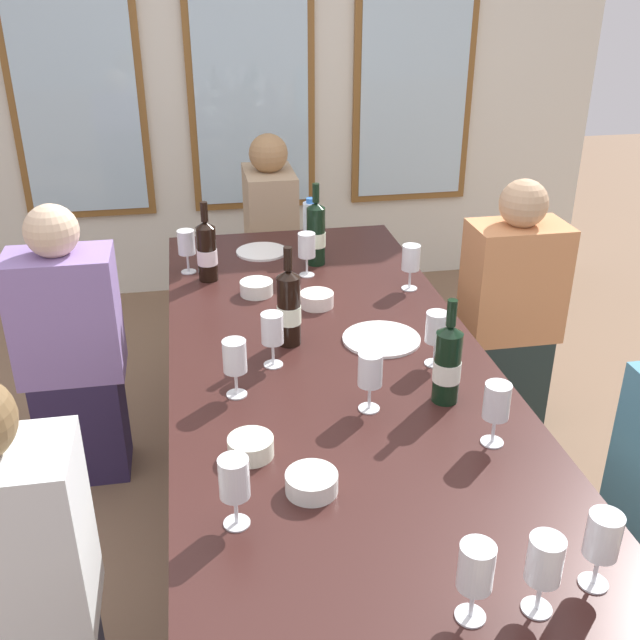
{
  "coord_description": "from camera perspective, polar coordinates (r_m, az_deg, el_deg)",
  "views": [
    {
      "loc": [
        -0.39,
        -2.0,
        1.87
      ],
      "look_at": [
        0.0,
        0.17,
        0.79
      ],
      "focal_mm": 41.76,
      "sensor_mm": 36.0,
      "label": 1
    }
  ],
  "objects": [
    {
      "name": "tasting_bowl_2",
      "position": [
        1.78,
        -0.65,
        -12.36
      ],
      "size": [
        0.12,
        0.12,
        0.05
      ],
      "primitive_type": "cylinder",
      "color": "white",
      "rests_on": "dining_table"
    },
    {
      "name": "dining_table",
      "position": [
        2.37,
        0.73,
        -4.27
      ],
      "size": [
        0.99,
        2.43,
        0.74
      ],
      "color": "#361A17",
      "rests_on": "ground"
    },
    {
      "name": "wine_glass_9",
      "position": [
        2.1,
        -6.55,
        -3.0
      ],
      "size": [
        0.07,
        0.07,
        0.17
      ],
      "color": "white",
      "rests_on": "dining_table"
    },
    {
      "name": "white_plate_0",
      "position": [
        3.18,
        -4.49,
        5.25
      ],
      "size": [
        0.22,
        0.22,
        0.01
      ],
      "primitive_type": "cylinder",
      "color": "white",
      "rests_on": "dining_table"
    },
    {
      "name": "wine_bottle_3",
      "position": [
        3.01,
        -0.31,
        6.66
      ],
      "size": [
        0.08,
        0.08,
        0.34
      ],
      "color": "black",
      "rests_on": "dining_table"
    },
    {
      "name": "wine_bottle_2",
      "position": [
        2.09,
        9.74,
        -3.3
      ],
      "size": [
        0.08,
        0.08,
        0.31
      ],
      "color": "black",
      "rests_on": "dining_table"
    },
    {
      "name": "seated_person_4",
      "position": [
        3.83,
        -3.76,
        5.49
      ],
      "size": [
        0.24,
        0.38,
        1.11
      ],
      "color": "#23362D",
      "rests_on": "ground"
    },
    {
      "name": "wine_glass_2",
      "position": [
        1.59,
        20.84,
        -15.41
      ],
      "size": [
        0.07,
        0.07,
        0.17
      ],
      "color": "white",
      "rests_on": "dining_table"
    },
    {
      "name": "tasting_bowl_0",
      "position": [
        2.66,
        -0.25,
        1.58
      ],
      "size": [
        0.12,
        0.12,
        0.05
      ],
      "primitive_type": "cylinder",
      "color": "white",
      "rests_on": "dining_table"
    },
    {
      "name": "wine_bottle_0",
      "position": [
        2.89,
        -8.67,
        5.26
      ],
      "size": [
        0.08,
        0.08,
        0.31
      ],
      "color": "black",
      "rests_on": "dining_table"
    },
    {
      "name": "wine_glass_4",
      "position": [
        2.02,
        3.87,
        -4.03
      ],
      "size": [
        0.07,
        0.07,
        0.17
      ],
      "color": "white",
      "rests_on": "dining_table"
    },
    {
      "name": "seated_person_1",
      "position": [
        3.18,
        14.32,
        0.18
      ],
      "size": [
        0.38,
        0.24,
        1.11
      ],
      "color": "#253230",
      "rests_on": "ground"
    },
    {
      "name": "wine_glass_6",
      "position": [
        2.97,
        -10.2,
        5.73
      ],
      "size": [
        0.07,
        0.07,
        0.17
      ],
      "color": "white",
      "rests_on": "dining_table"
    },
    {
      "name": "seated_person_0",
      "position": [
        2.94,
        -18.47,
        -2.54
      ],
      "size": [
        0.38,
        0.24,
        1.11
      ],
      "color": "#2C2243",
      "rests_on": "ground"
    },
    {
      "name": "wine_glass_1",
      "position": [
        2.27,
        8.92,
        -0.77
      ],
      "size": [
        0.07,
        0.07,
        0.17
      ],
      "color": "white",
      "rests_on": "dining_table"
    },
    {
      "name": "wine_glass_10",
      "position": [
        2.24,
        -3.68,
        -0.86
      ],
      "size": [
        0.07,
        0.07,
        0.17
      ],
      "color": "white",
      "rests_on": "dining_table"
    },
    {
      "name": "wine_glass_7",
      "position": [
        1.47,
        11.85,
        -18.28
      ],
      "size": [
        0.07,
        0.07,
        0.17
      ],
      "color": "white",
      "rests_on": "dining_table"
    },
    {
      "name": "back_wall_with_windows",
      "position": [
        4.41,
        -5.47,
        20.49
      ],
      "size": [
        4.19,
        0.1,
        2.9
      ],
      "color": "silver",
      "rests_on": "ground"
    },
    {
      "name": "tasting_bowl_1",
      "position": [
        2.77,
        -4.89,
        2.47
      ],
      "size": [
        0.12,
        0.12,
        0.05
      ],
      "primitive_type": "cylinder",
      "color": "white",
      "rests_on": "dining_table"
    },
    {
      "name": "wine_glass_5",
      "position": [
        1.64,
        -6.6,
        -12.06
      ],
      "size": [
        0.07,
        0.07,
        0.17
      ],
      "color": "white",
      "rests_on": "dining_table"
    },
    {
      "name": "white_plate_1",
      "position": [
        2.44,
        4.73,
        -1.46
      ],
      "size": [
        0.26,
        0.26,
        0.01
      ],
      "primitive_type": "cylinder",
      "color": "white",
      "rests_on": "dining_table"
    },
    {
      "name": "wine_bottle_1",
      "position": [
        2.36,
        -2.4,
        0.98
      ],
      "size": [
        0.08,
        0.08,
        0.33
      ],
      "color": "black",
      "rests_on": "dining_table"
    },
    {
      "name": "wine_glass_3",
      "position": [
        2.79,
        6.98,
        4.68
      ],
      "size": [
        0.07,
        0.07,
        0.17
      ],
      "color": "white",
      "rests_on": "dining_table"
    },
    {
      "name": "ground_plane",
      "position": [
        2.77,
        0.64,
        -16.4
      ],
      "size": [
        12.0,
        12.0,
        0.0
      ],
      "primitive_type": "plane",
      "color": "brown"
    },
    {
      "name": "seated_person_2",
      "position": [
        1.99,
        -22.48,
        -18.99
      ],
      "size": [
        0.38,
        0.24,
        1.11
      ],
      "color": "#313344",
      "rests_on": "ground"
    },
    {
      "name": "tasting_bowl_3",
      "position": [
        1.9,
        -5.33,
        -9.65
      ],
      "size": [
        0.12,
        0.12,
        0.05
      ],
      "primitive_type": "cylinder",
      "color": "white",
      "rests_on": "dining_table"
    },
    {
      "name": "water_bottle",
      "position": [
        3.13,
        -0.73,
        7.1
      ],
      "size": [
        0.06,
        0.06,
        0.24
      ],
      "color": "white",
      "rests_on": "dining_table"
    },
    {
      "name": "wine_glass_0",
      "position": [
        2.89,
        -1.03,
        5.67
      ],
      "size": [
        0.07,
        0.07,
        0.17
      ],
      "color": "white",
      "rests_on": "dining_table"
    },
    {
      "name": "wine_glass_11",
      "position": [
        1.93,
        13.39,
        -6.18
      ],
      "size": [
        0.07,
        0.07,
        0.17
      ],
      "color": "white",
      "rests_on": "dining_table"
    },
    {
      "name": "wine_glass_8",
      "position": [
        1.51,
        16.84,
        -17.28
      ],
      "size": [
        0.07,
        0.07,
        0.17
      ],
      "color": "white",
      "rests_on": "dining_table"
    }
  ]
}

